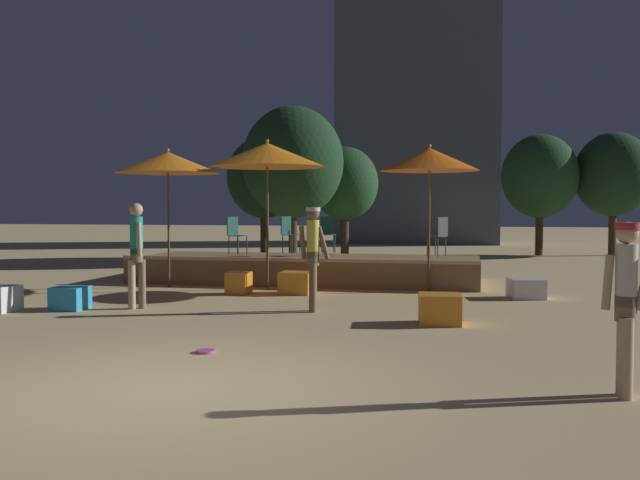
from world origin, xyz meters
The scene contains 25 objects.
ground_plane centered at (0.00, 0.00, 0.00)m, with size 120.00×120.00×0.00m, color tan.
wooden_deck centered at (-0.88, 10.25, 0.29)m, with size 8.16×2.96×0.66m.
patio_umbrella_0 centered at (2.12, 8.66, 2.79)m, with size 2.10×2.10×3.12m.
patio_umbrella_1 centered at (-3.63, 8.37, 2.78)m, with size 2.32×2.32×3.10m.
patio_umbrella_2 centered at (-1.34, 8.37, 2.92)m, with size 2.53×2.53×3.26m.
cube_seat_0 centered at (-4.91, 4.29, 0.22)m, with size 0.58×0.58×0.45m.
cube_seat_1 centered at (-1.70, 7.48, 0.23)m, with size 0.47×0.47×0.46m.
cube_seat_2 centered at (-3.88, 4.74, 0.20)m, with size 0.56×0.56×0.40m.
cube_seat_3 centered at (2.52, 4.51, 0.23)m, with size 0.69×0.69×0.46m.
cube_seat_4 centered at (4.05, 7.98, 0.19)m, with size 0.75×0.75×0.39m.
cube_seat_5 centered at (-0.55, 7.77, 0.23)m, with size 0.64×0.64×0.45m.
person_0 centered at (0.34, 5.39, 1.03)m, with size 0.53×0.30×1.80m.
person_1 centered at (4.40, 0.60, 0.92)m, with size 0.48×0.29×1.66m.
person_2 centered at (-2.78, 5.08, 1.04)m, with size 0.40×0.43×1.86m.
bistro_chair_0 centered at (-0.50, 10.87, 1.21)m, with size 0.43×0.43×0.90m.
bistro_chair_1 centered at (-2.51, 9.64, 1.21)m, with size 0.45×0.45×0.90m.
bistro_chair_2 centered at (-1.42, 10.50, 1.21)m, with size 0.46×0.45×0.90m.
bistro_chair_3 centered at (2.28, 10.10, 1.21)m, with size 0.48×0.47×0.90m.
frisbee_disc centered at (-0.21, 1.73, 0.02)m, with size 0.24×0.24×0.03m.
background_tree_0 centered at (8.12, 21.52, 2.99)m, with size 2.82×2.82×4.55m.
background_tree_1 centered at (5.47, 21.02, 2.93)m, with size 2.81×2.81×4.48m.
background_tree_2 centered at (-1.21, 17.39, 2.58)m, with size 2.26×2.26×3.84m.
background_tree_3 centered at (-4.08, 17.44, 2.82)m, with size 2.59×2.59×4.26m.
background_tree_4 centered at (-2.64, 15.82, 3.23)m, with size 3.27×3.27×5.04m.
distant_building centered at (0.39, 29.57, 6.14)m, with size 7.90×3.83×12.27m.
Camera 1 is at (2.97, -6.49, 1.80)m, focal length 40.00 mm.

